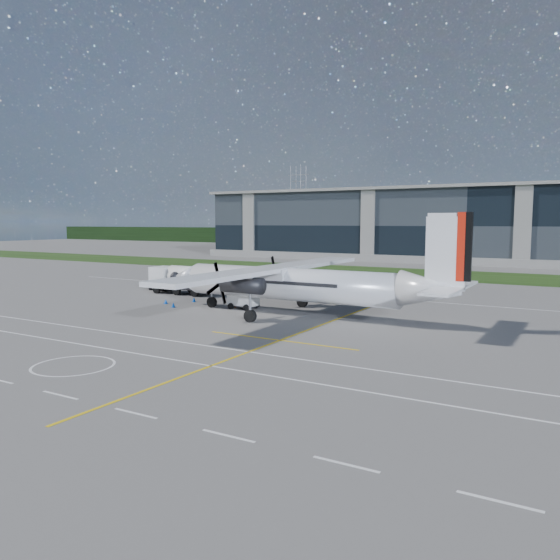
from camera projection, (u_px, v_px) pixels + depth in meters
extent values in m
plane|color=#615E5B|center=(421.00, 279.00, 79.66)|extent=(400.00, 400.00, 0.00)
cube|color=#19330E|center=(435.00, 275.00, 86.52)|extent=(400.00, 18.00, 0.04)
cube|color=black|center=(476.00, 226.00, 113.19)|extent=(120.00, 20.00, 15.00)
cube|color=black|center=(514.00, 239.00, 165.17)|extent=(400.00, 6.00, 6.00)
cube|color=yellow|center=(364.00, 309.00, 52.40)|extent=(0.20, 70.00, 0.01)
cube|color=white|center=(172.00, 359.00, 33.31)|extent=(90.00, 0.15, 0.01)
imported|color=#F25907|center=(236.00, 298.00, 53.37)|extent=(0.56, 0.77, 1.84)
cone|color=blue|center=(194.00, 300.00, 57.16)|extent=(0.36, 0.36, 0.50)
cone|color=blue|center=(173.00, 305.00, 53.53)|extent=(0.36, 0.36, 0.50)
cone|color=blue|center=(166.00, 301.00, 55.84)|extent=(0.36, 0.36, 0.50)
cone|color=blue|center=(344.00, 292.00, 63.46)|extent=(0.36, 0.36, 0.50)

